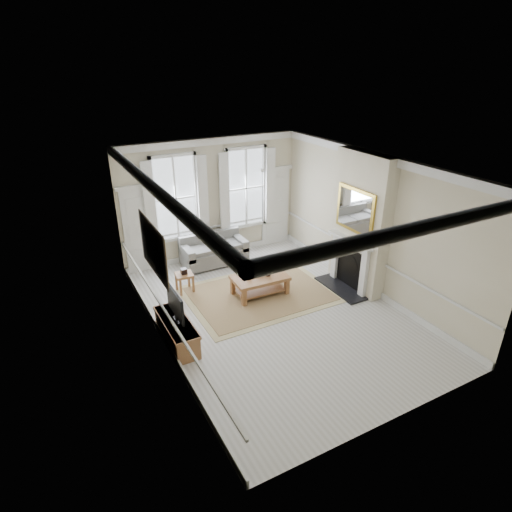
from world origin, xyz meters
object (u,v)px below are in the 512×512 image
coffee_table (260,279)px  tv_stand (177,332)px  sofa (213,251)px  side_table (184,278)px

coffee_table → tv_stand: (-2.42, -0.92, -0.16)m
sofa → tv_stand: size_ratio=1.22×
sofa → side_table: sofa is taller
side_table → tv_stand: tv_stand is taller
coffee_table → side_table: bearing=149.7°
sofa → tv_stand: sofa is taller
side_table → tv_stand: 2.11m
side_table → coffee_table: 1.87m
sofa → coffee_table: sofa is taller
sofa → side_table: 1.73m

